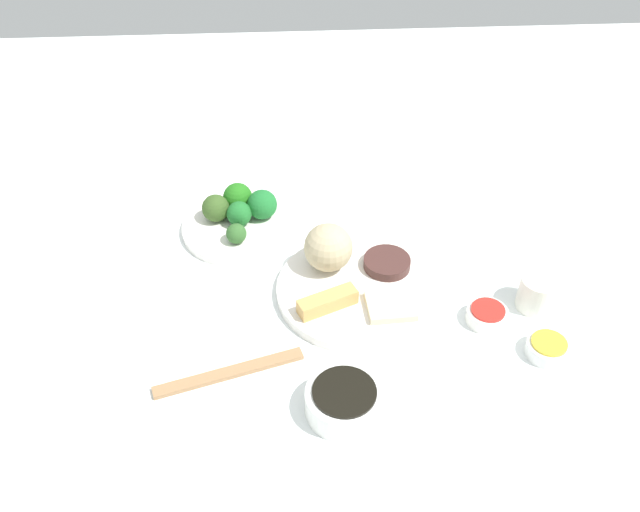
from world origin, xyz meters
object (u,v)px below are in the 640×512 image
main_plate (358,290)px  chopsticks_pair (229,373)px  broccoli_plate (240,227)px  sauce_ramekin_hot_mustard (547,349)px  sauce_ramekin_sweet_and_sour (487,316)px  teacup (538,293)px  soy_sauce_bowl (344,402)px

main_plate → chopsticks_pair: (-0.21, -0.16, -0.00)m
broccoli_plate → sauce_ramekin_hot_mustard: size_ratio=3.26×
sauce_ramekin_sweet_and_sour → teacup: (0.09, 0.03, 0.02)m
main_plate → soy_sauce_bowl: size_ratio=2.50×
teacup → chopsticks_pair: size_ratio=0.28×
sauce_ramekin_sweet_and_sour → soy_sauce_bowl: bearing=-146.6°
chopsticks_pair → teacup: bearing=13.1°
main_plate → sauce_ramekin_sweet_and_sour: size_ratio=4.16×
sauce_ramekin_sweet_and_sour → chopsticks_pair: bearing=-168.1°
sauce_ramekin_sweet_and_sour → teacup: bearing=18.3°
main_plate → sauce_ramekin_sweet_and_sour: (0.20, -0.08, 0.00)m
broccoli_plate → soy_sauce_bowl: soy_sauce_bowl is taller
sauce_ramekin_hot_mustard → sauce_ramekin_sweet_and_sour: bearing=135.4°
chopsticks_pair → sauce_ramekin_hot_mustard: bearing=1.4°
soy_sauce_bowl → teacup: (0.33, 0.19, 0.01)m
broccoli_plate → chopsticks_pair: 0.35m
main_plate → sauce_ramekin_hot_mustard: sauce_ramekin_hot_mustard is taller
sauce_ramekin_hot_mustard → teacup: bearing=82.8°
broccoli_plate → sauce_ramekin_sweet_and_sour: sauce_ramekin_sweet_and_sour is taller
broccoli_plate → teacup: size_ratio=3.37×
sauce_ramekin_sweet_and_sour → broccoli_plate: bearing=147.2°
soy_sauce_bowl → chopsticks_pair: 0.18m
main_plate → chopsticks_pair: main_plate is taller
main_plate → chopsticks_pair: bearing=-142.2°
main_plate → soy_sauce_bowl: (-0.04, -0.24, 0.01)m
broccoli_plate → soy_sauce_bowl: size_ratio=1.96×
soy_sauce_bowl → chopsticks_pair: bearing=155.5°
teacup → chopsticks_pair: teacup is taller
teacup → main_plate: bearing=170.9°
main_plate → teacup: (0.29, -0.05, 0.02)m
main_plate → sauce_ramekin_hot_mustard: size_ratio=4.16×
sauce_ramekin_sweet_and_sour → sauce_ramekin_hot_mustard: bearing=-44.6°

